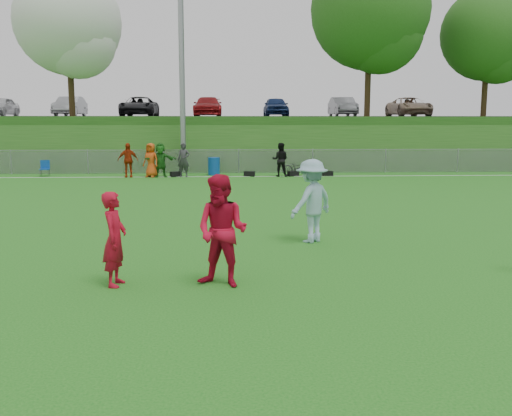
{
  "coord_description": "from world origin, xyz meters",
  "views": [
    {
      "loc": [
        -0.6,
        -10.62,
        2.76
      ],
      "look_at": [
        -0.04,
        0.5,
        1.06
      ],
      "focal_mm": 40.0,
      "sensor_mm": 36.0,
      "label": 1
    }
  ],
  "objects": [
    {
      "name": "fence",
      "position": [
        0.0,
        20.0,
        0.65
      ],
      "size": [
        58.0,
        0.06,
        1.3
      ],
      "color": "gray",
      "rests_on": "ground"
    },
    {
      "name": "car_row",
      "position": [
        -1.17,
        32.0,
        3.82
      ],
      "size": [
        32.04,
        5.18,
        1.44
      ],
      "color": "silver",
      "rests_on": "parking_lot"
    },
    {
      "name": "spectator_row",
      "position": [
        -2.87,
        18.0,
        0.85
      ],
      "size": [
        8.59,
        0.84,
        1.69
      ],
      "color": "#A52A0B",
      "rests_on": "ground"
    },
    {
      "name": "parking_lot",
      "position": [
        0.0,
        33.0,
        3.05
      ],
      "size": [
        120.0,
        12.0,
        0.1
      ],
      "primitive_type": "cube",
      "color": "black",
      "rests_on": "berm"
    },
    {
      "name": "tree_white_flowering",
      "position": [
        -9.84,
        24.92,
        8.32
      ],
      "size": [
        6.3,
        6.3,
        8.78
      ],
      "color": "black",
      "rests_on": "berm"
    },
    {
      "name": "tree_green_near",
      "position": [
        8.16,
        24.42,
        9.03
      ],
      "size": [
        7.14,
        7.14,
        9.95
      ],
      "color": "black",
      "rests_on": "berm"
    },
    {
      "name": "recycling_bin",
      "position": [
        -1.3,
        18.95,
        0.46
      ],
      "size": [
        0.73,
        0.73,
        0.91
      ],
      "primitive_type": "cylinder",
      "rotation": [
        0.0,
        0.0,
        -0.22
      ],
      "color": "#0D4194",
      "rests_on": "ground"
    },
    {
      "name": "ground",
      "position": [
        0.0,
        0.0,
        0.0
      ],
      "size": [
        120.0,
        120.0,
        0.0
      ],
      "primitive_type": "plane",
      "color": "#156416",
      "rests_on": "ground"
    },
    {
      "name": "berm",
      "position": [
        0.0,
        31.0,
        1.5
      ],
      "size": [
        120.0,
        18.0,
        3.0
      ],
      "primitive_type": "cube",
      "color": "#1F5217",
      "rests_on": "ground"
    },
    {
      "name": "light_pole",
      "position": [
        -3.0,
        20.8,
        6.71
      ],
      "size": [
        1.2,
        0.4,
        12.15
      ],
      "color": "gray",
      "rests_on": "ground"
    },
    {
      "name": "sideline_far",
      "position": [
        0.0,
        18.0,
        0.01
      ],
      "size": [
        60.0,
        0.1,
        0.01
      ],
      "primitive_type": "cube",
      "color": "white",
      "rests_on": "ground"
    },
    {
      "name": "bicycle",
      "position": [
        3.0,
        18.32,
        0.42
      ],
      "size": [
        1.71,
        0.99,
        0.85
      ],
      "primitive_type": "imported",
      "rotation": [
        0.0,
        0.0,
        1.29
      ],
      "color": "#28292B",
      "rests_on": "ground"
    },
    {
      "name": "player_red_center",
      "position": [
        -0.7,
        -1.26,
        0.95
      ],
      "size": [
        1.13,
        1.03,
        1.89
      ],
      "primitive_type": "imported",
      "rotation": [
        0.0,
        0.0,
        -0.43
      ],
      "color": "red",
      "rests_on": "ground"
    },
    {
      "name": "player_blue",
      "position": [
        1.32,
        2.21,
        0.95
      ],
      "size": [
        1.4,
        1.34,
        1.91
      ],
      "primitive_type": "imported",
      "rotation": [
        0.0,
        0.0,
        3.84
      ],
      "color": "#8DB4C4",
      "rests_on": "ground"
    },
    {
      "name": "tree_green_far",
      "position": [
        16.16,
        25.92,
        7.96
      ],
      "size": [
        5.88,
        5.88,
        8.19
      ],
      "color": "black",
      "rests_on": "berm"
    },
    {
      "name": "player_red_left",
      "position": [
        -2.51,
        -1.13,
        0.8
      ],
      "size": [
        0.45,
        0.62,
        1.61
      ],
      "primitive_type": "imported",
      "rotation": [
        0.0,
        0.0,
        1.46
      ],
      "color": "#AE0C21",
      "rests_on": "ground"
    },
    {
      "name": "camp_chair",
      "position": [
        -9.85,
        18.66,
        0.24
      ],
      "size": [
        0.51,
        0.52,
        0.81
      ],
      "rotation": [
        0.0,
        0.0,
        0.14
      ],
      "color": "#0D4093",
      "rests_on": "ground"
    },
    {
      "name": "gear_bags",
      "position": [
        1.14,
        18.1,
        0.13
      ],
      "size": [
        8.28,
        0.5,
        0.26
      ],
      "color": "black",
      "rests_on": "ground"
    }
  ]
}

